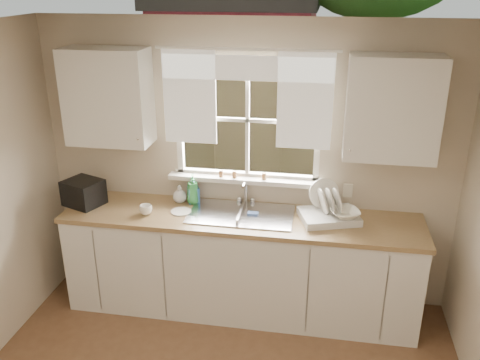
% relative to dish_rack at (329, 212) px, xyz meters
% --- Properties ---
extents(room_walls, '(3.62, 4.02, 2.50)m').
position_rel_dish_rack_xyz_m(room_walls, '(-0.73, -1.81, 0.26)').
color(room_walls, beige).
rests_on(room_walls, ground).
extents(ceiling, '(3.60, 4.00, 0.02)m').
position_rel_dish_rack_xyz_m(ceiling, '(-0.73, -1.74, 1.53)').
color(ceiling, silver).
rests_on(ceiling, room_walls).
extents(window, '(1.38, 0.16, 1.06)m').
position_rel_dish_rack_xyz_m(window, '(-0.73, 0.26, 0.51)').
color(window, white).
rests_on(window, room_walls).
extents(curtains, '(1.50, 0.03, 0.81)m').
position_rel_dish_rack_xyz_m(curtains, '(-0.73, 0.20, 0.96)').
color(curtains, white).
rests_on(curtains, room_walls).
extents(base_cabinets, '(3.00, 0.62, 0.87)m').
position_rel_dish_rack_xyz_m(base_cabinets, '(-0.73, -0.06, -0.54)').
color(base_cabinets, silver).
rests_on(base_cabinets, ground).
extents(countertop, '(3.04, 0.65, 0.04)m').
position_rel_dish_rack_xyz_m(countertop, '(-0.73, -0.06, -0.08)').
color(countertop, olive).
rests_on(countertop, base_cabinets).
extents(upper_cabinet_left, '(0.70, 0.33, 0.80)m').
position_rel_dish_rack_xyz_m(upper_cabinet_left, '(-1.88, 0.08, 0.88)').
color(upper_cabinet_left, silver).
rests_on(upper_cabinet_left, room_walls).
extents(upper_cabinet_right, '(0.70, 0.33, 0.80)m').
position_rel_dish_rack_xyz_m(upper_cabinet_right, '(0.42, 0.08, 0.88)').
color(upper_cabinet_right, silver).
rests_on(upper_cabinet_right, room_walls).
extents(wall_outlet, '(0.08, 0.01, 0.12)m').
position_rel_dish_rack_xyz_m(wall_outlet, '(0.15, 0.24, 0.11)').
color(wall_outlet, beige).
rests_on(wall_outlet, room_walls).
extents(sill_jars, '(0.42, 0.04, 0.06)m').
position_rel_dish_rack_xyz_m(sill_jars, '(-0.78, 0.20, 0.21)').
color(sill_jars, brown).
rests_on(sill_jars, window).
extents(sink, '(0.88, 0.52, 0.40)m').
position_rel_dish_rack_xyz_m(sink, '(-0.73, -0.03, -0.14)').
color(sink, '#B7B7BC').
rests_on(sink, countertop).
extents(dish_rack, '(0.55, 0.47, 0.31)m').
position_rel_dish_rack_xyz_m(dish_rack, '(0.00, 0.00, 0.00)').
color(dish_rack, silver).
rests_on(dish_rack, countertop).
extents(bowl, '(0.30, 0.30, 0.06)m').
position_rel_dish_rack_xyz_m(bowl, '(0.13, -0.05, 0.03)').
color(bowl, white).
rests_on(bowl, dish_rack).
extents(soap_bottle_a, '(0.12, 0.12, 0.27)m').
position_rel_dish_rack_xyz_m(soap_bottle_a, '(-1.19, 0.12, 0.07)').
color(soap_bottle_a, '#2D8A43').
rests_on(soap_bottle_a, countertop).
extents(soap_bottle_b, '(0.13, 0.13, 0.22)m').
position_rel_dish_rack_xyz_m(soap_bottle_b, '(-1.19, 0.14, 0.04)').
color(soap_bottle_b, '#306BB7').
rests_on(soap_bottle_b, countertop).
extents(soap_bottle_c, '(0.16, 0.16, 0.16)m').
position_rel_dish_rack_xyz_m(soap_bottle_c, '(-1.31, 0.12, 0.01)').
color(soap_bottle_c, '#EAE6C1').
rests_on(soap_bottle_c, countertop).
extents(saucer, '(0.17, 0.17, 0.01)m').
position_rel_dish_rack_xyz_m(saucer, '(-1.24, -0.08, -0.06)').
color(saucer, silver).
rests_on(saucer, countertop).
extents(cup, '(0.11, 0.11, 0.08)m').
position_rel_dish_rack_xyz_m(cup, '(-1.52, -0.17, -0.02)').
color(cup, white).
rests_on(cup, countertop).
extents(black_appliance, '(0.38, 0.36, 0.22)m').
position_rel_dish_rack_xyz_m(black_appliance, '(-2.13, -0.06, 0.05)').
color(black_appliance, black).
rests_on(black_appliance, countertop).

